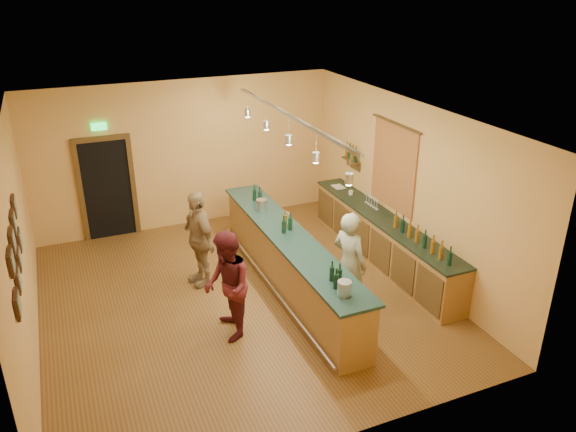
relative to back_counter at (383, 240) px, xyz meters
name	(u,v)px	position (x,y,z in m)	size (l,w,h in m)	color
floor	(240,298)	(-2.97, -0.18, -0.49)	(7.00, 7.00, 0.00)	brown
ceiling	(233,117)	(-2.97, -0.18, 2.71)	(6.50, 7.00, 0.02)	silver
wall_back	(186,154)	(-2.97, 3.32, 1.11)	(6.50, 0.02, 3.20)	gold
wall_front	(337,331)	(-2.97, -3.68, 1.11)	(6.50, 0.02, 3.20)	gold
wall_left	(19,250)	(-6.22, -0.18, 1.11)	(0.02, 7.00, 3.20)	gold
wall_right	(406,186)	(0.28, -0.18, 1.11)	(0.02, 7.00, 3.20)	gold
doorway	(107,186)	(-4.67, 3.30, 0.64)	(1.15, 0.09, 2.48)	black
tapestry	(394,167)	(0.26, 0.22, 1.36)	(0.03, 1.40, 1.60)	maroon
bottle_shelf	(351,155)	(0.20, 1.72, 1.18)	(0.17, 0.55, 0.54)	#493416
picture_grid	(16,250)	(-6.18, -0.93, 1.46)	(0.06, 2.20, 0.70)	#382111
back_counter	(383,240)	(0.00, 0.00, 0.00)	(0.60, 4.55, 1.27)	brown
tasting_bar	(289,258)	(-2.05, -0.18, 0.12)	(0.74, 5.10, 1.38)	brown
pendant_track	(289,125)	(-2.05, -0.18, 2.50)	(0.11, 4.60, 0.50)	silver
bartender	(349,263)	(-1.43, -1.22, 0.40)	(0.65, 0.43, 1.78)	gray
customer_a	(227,286)	(-3.46, -1.12, 0.38)	(0.85, 0.66, 1.74)	#59191E
customer_b	(199,239)	(-3.44, 0.63, 0.40)	(1.04, 0.43, 1.77)	#997A51
bar_stool	(283,221)	(-1.48, 1.46, 0.06)	(0.33, 0.33, 0.69)	tan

